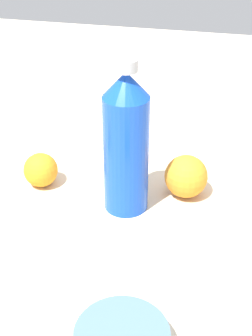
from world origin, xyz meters
TOP-DOWN VIEW (x-y plane):
  - ground_plane at (0.00, 0.00)m, footprint 2.40×2.40m
  - water_bottle at (-0.03, 0.02)m, footprint 0.08×0.08m
  - orange_0 at (-0.09, 0.12)m, footprint 0.08×0.08m
  - orange_2 at (-0.06, -0.16)m, footprint 0.07×0.07m

SIDE VIEW (x-z plane):
  - ground_plane at x=0.00m, z-range 0.00..0.00m
  - orange_2 at x=-0.06m, z-range 0.00..0.07m
  - orange_0 at x=-0.09m, z-range 0.00..0.08m
  - water_bottle at x=-0.03m, z-range -0.01..0.27m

